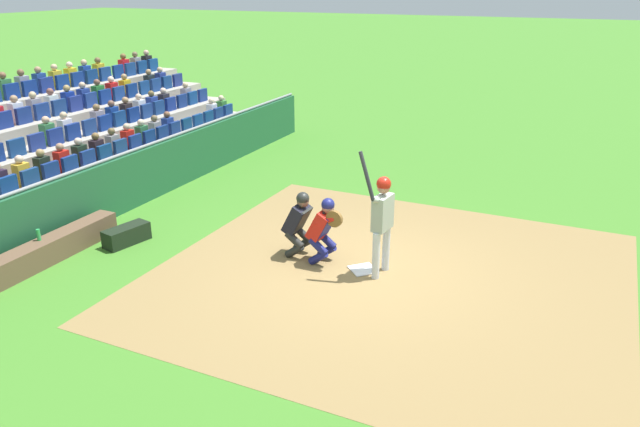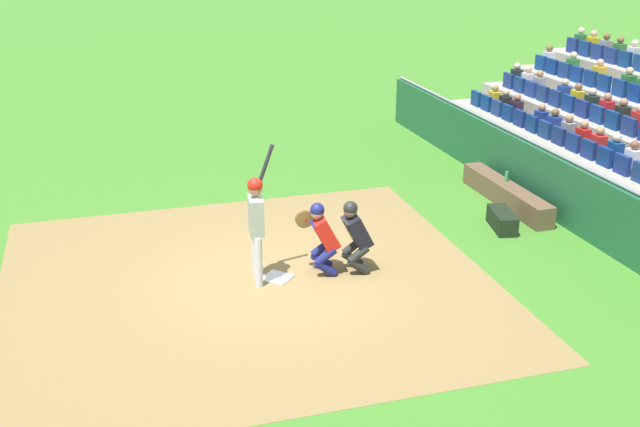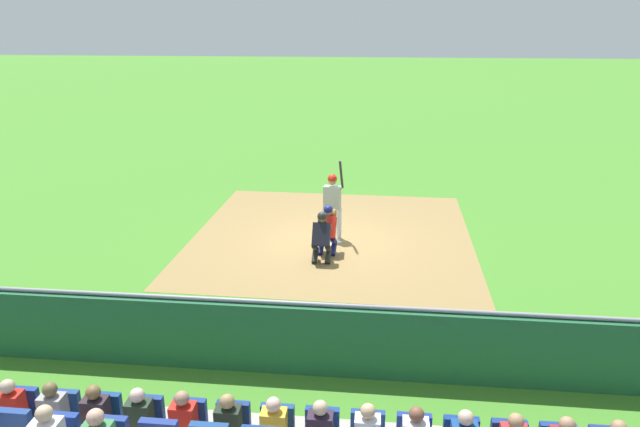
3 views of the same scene
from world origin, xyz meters
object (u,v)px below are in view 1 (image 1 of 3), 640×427
home_plate_umpire (299,221)px  dugout_bench (51,249)px  equipment_duffel_bag (127,235)px  home_plate_marker (363,269)px  batter_at_plate (382,215)px  catcher_crouching (324,227)px  water_bottle_on_bench (39,235)px

home_plate_umpire → dugout_bench: 4.57m
home_plate_umpire → equipment_duffel_bag: size_ratio=1.41×
home_plate_marker → equipment_duffel_bag: size_ratio=0.49×
batter_at_plate → catcher_crouching: 1.15m
catcher_crouching → home_plate_umpire: 0.56m
batter_at_plate → water_bottle_on_bench: size_ratio=10.54×
home_plate_marker → water_bottle_on_bench: (2.11, -5.44, 0.53)m
catcher_crouching → equipment_duffel_bag: 3.98m
catcher_crouching → home_plate_umpire: (-0.10, -0.55, -0.02)m
dugout_bench → batter_at_plate: bearing=108.8°
catcher_crouching → home_plate_umpire: bearing=-100.5°
home_plate_marker → batter_at_plate: (0.02, 0.31, 1.10)m
home_plate_umpire → water_bottle_on_bench: 4.68m
home_plate_marker → equipment_duffel_bag: (0.79, -4.62, 0.16)m
home_plate_umpire → dugout_bench: size_ratio=0.42×
catcher_crouching → dugout_bench: 5.03m
catcher_crouching → dugout_bench: bearing=-67.0°
batter_at_plate → equipment_duffel_bag: 5.08m
dugout_bench → equipment_duffel_bag: bearing=147.2°
batter_at_plate → dugout_bench: batter_at_plate is taller
water_bottle_on_bench → equipment_duffel_bag: bearing=148.1°
equipment_duffel_bag → home_plate_umpire: bearing=118.2°
home_plate_umpire → catcher_crouching: bearing=79.5°
home_plate_umpire → home_plate_marker: bearing=85.4°
catcher_crouching → equipment_duffel_bag: size_ratio=1.40×
home_plate_marker → dugout_bench: 5.71m
batter_at_plate → dugout_bench: size_ratio=0.75×
home_plate_umpire → batter_at_plate: bearing=85.7°
equipment_duffel_bag → batter_at_plate: bearing=111.9°
catcher_crouching → water_bottle_on_bench: size_ratio=5.98×
water_bottle_on_bench → catcher_crouching: bearing=114.3°
home_plate_umpire → water_bottle_on_bench: bearing=-61.8°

